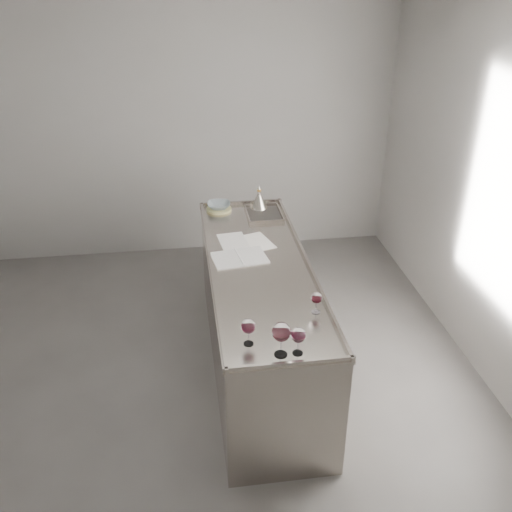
{
  "coord_description": "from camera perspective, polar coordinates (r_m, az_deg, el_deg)",
  "views": [
    {
      "loc": [
        -0.05,
        -3.41,
        3.03
      ],
      "look_at": [
        0.47,
        0.31,
        1.02
      ],
      "focal_mm": 40.0,
      "sensor_mm": 36.0,
      "label": 1
    }
  ],
  "objects": [
    {
      "name": "trivet",
      "position": [
        5.23,
        -3.73,
        4.7
      ],
      "size": [
        0.23,
        0.23,
        0.02
      ],
      "primitive_type": "cylinder",
      "rotation": [
        0.0,
        0.0,
        0.02
      ],
      "color": "#C6C180",
      "rests_on": "counter"
    },
    {
      "name": "counter",
      "position": [
        4.54,
        0.34,
        -6.11
      ],
      "size": [
        0.77,
        2.42,
        0.97
      ],
      "color": "#9C948C",
      "rests_on": "ground"
    },
    {
      "name": "notebook",
      "position": [
        4.39,
        -1.66,
        -0.18
      ],
      "size": [
        0.45,
        0.34,
        0.02
      ],
      "rotation": [
        0.0,
        0.0,
        0.15
      ],
      "color": "white",
      "rests_on": "counter"
    },
    {
      "name": "wine_glass_small",
      "position": [
        3.72,
        6.07,
        -4.25
      ],
      "size": [
        0.07,
        0.07,
        0.15
      ],
      "rotation": [
        0.0,
        0.0,
        0.43
      ],
      "color": "white",
      "rests_on": "counter"
    },
    {
      "name": "wine_glass_middle",
      "position": [
        3.3,
        2.55,
        -7.67
      ],
      "size": [
        0.11,
        0.11,
        0.22
      ],
      "rotation": [
        0.0,
        0.0,
        -0.02
      ],
      "color": "white",
      "rests_on": "counter"
    },
    {
      "name": "wine_glass_right",
      "position": [
        3.34,
        4.25,
        -7.95
      ],
      "size": [
        0.09,
        0.09,
        0.18
      ],
      "rotation": [
        0.0,
        0.0,
        0.21
      ],
      "color": "white",
      "rests_on": "counter"
    },
    {
      "name": "wine_funnel",
      "position": [
        5.24,
        0.31,
        5.53
      ],
      "size": [
        0.15,
        0.15,
        0.22
      ],
      "rotation": [
        0.0,
        0.0,
        -0.14
      ],
      "color": "#AFA89B",
      "rests_on": "counter"
    },
    {
      "name": "ceramic_bowl",
      "position": [
        5.22,
        -3.74,
        5.06
      ],
      "size": [
        0.22,
        0.22,
        0.05
      ],
      "primitive_type": "imported",
      "rotation": [
        0.0,
        0.0,
        -0.07
      ],
      "color": "gray",
      "rests_on": "trivet"
    },
    {
      "name": "loose_paper_under",
      "position": [
        4.65,
        -2.31,
        1.5
      ],
      "size": [
        0.25,
        0.33,
        0.0
      ],
      "primitive_type": "cube",
      "rotation": [
        0.0,
        0.0,
        0.11
      ],
      "color": "silver",
      "rests_on": "counter"
    },
    {
      "name": "room_shell",
      "position": [
        3.78,
        -6.48,
        2.43
      ],
      "size": [
        4.54,
        5.04,
        2.84
      ],
      "color": "#514E4B",
      "rests_on": "ground"
    },
    {
      "name": "wine_glass_left",
      "position": [
        3.41,
        -0.77,
        -7.1
      ],
      "size": [
        0.09,
        0.09,
        0.18
      ],
      "rotation": [
        0.0,
        0.0,
        -0.06
      ],
      "color": "white",
      "rests_on": "counter"
    },
    {
      "name": "loose_paper_top",
      "position": [
        4.63,
        -0.01,
        1.4
      ],
      "size": [
        0.31,
        0.38,
        0.0
      ],
      "primitive_type": "cube",
      "rotation": [
        0.0,
        0.0,
        0.3
      ],
      "color": "white",
      "rests_on": "counter"
    }
  ]
}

